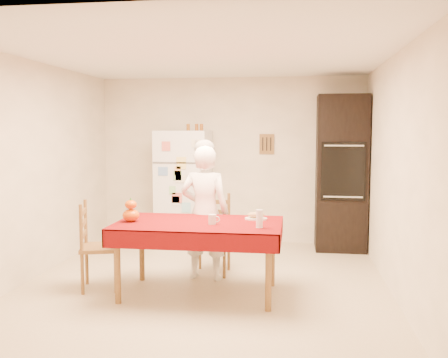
% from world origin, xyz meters
% --- Properties ---
extents(floor, '(4.50, 4.50, 0.00)m').
position_xyz_m(floor, '(0.00, 0.00, 0.00)').
color(floor, '#BFAB8A').
rests_on(floor, ground).
extents(room_shell, '(4.02, 4.52, 2.51)m').
position_xyz_m(room_shell, '(0.00, 0.00, 1.62)').
color(room_shell, white).
rests_on(room_shell, ground).
extents(refrigerator, '(0.75, 0.74, 1.70)m').
position_xyz_m(refrigerator, '(-0.65, 1.88, 0.85)').
color(refrigerator, white).
rests_on(refrigerator, floor).
extents(oven_cabinet, '(0.70, 0.62, 2.20)m').
position_xyz_m(oven_cabinet, '(1.63, 1.93, 1.10)').
color(oven_cabinet, black).
rests_on(oven_cabinet, floor).
extents(dining_table, '(1.70, 1.00, 0.76)m').
position_xyz_m(dining_table, '(0.00, -0.32, 0.69)').
color(dining_table, brown).
rests_on(dining_table, floor).
extents(chair_far, '(0.43, 0.41, 0.95)m').
position_xyz_m(chair_far, '(0.01, 0.51, 0.51)').
color(chair_far, brown).
rests_on(chair_far, floor).
extents(chair_left, '(0.50, 0.52, 0.95)m').
position_xyz_m(chair_left, '(-1.14, -0.31, 0.51)').
color(chair_left, brown).
rests_on(chair_left, floor).
extents(seated_woman, '(0.58, 0.40, 1.54)m').
position_xyz_m(seated_woman, '(-0.04, 0.23, 0.77)').
color(seated_woman, white).
rests_on(seated_woman, floor).
extents(coffee_mug, '(0.08, 0.08, 0.10)m').
position_xyz_m(coffee_mug, '(0.16, -0.42, 0.81)').
color(coffee_mug, silver).
rests_on(coffee_mug, dining_table).
extents(pumpkin_lower, '(0.18, 0.18, 0.13)m').
position_xyz_m(pumpkin_lower, '(-0.70, -0.39, 0.83)').
color(pumpkin_lower, '#DD3F05').
rests_on(pumpkin_lower, dining_table).
extents(pumpkin_upper, '(0.12, 0.12, 0.09)m').
position_xyz_m(pumpkin_upper, '(-0.70, -0.39, 0.94)').
color(pumpkin_upper, '#C94804').
rests_on(pumpkin_upper, pumpkin_lower).
extents(wine_glass, '(0.07, 0.07, 0.18)m').
position_xyz_m(wine_glass, '(0.64, -0.53, 0.85)').
color(wine_glass, white).
rests_on(wine_glass, dining_table).
extents(bread_plate, '(0.24, 0.24, 0.02)m').
position_xyz_m(bread_plate, '(0.58, -0.09, 0.77)').
color(bread_plate, white).
rests_on(bread_plate, dining_table).
extents(bread_loaf, '(0.18, 0.10, 0.06)m').
position_xyz_m(bread_loaf, '(0.58, -0.09, 0.81)').
color(bread_loaf, '#987D4A').
rests_on(bread_loaf, bread_plate).
extents(spice_jar_left, '(0.05, 0.05, 0.10)m').
position_xyz_m(spice_jar_left, '(-0.59, 1.93, 1.75)').
color(spice_jar_left, '#90541A').
rests_on(spice_jar_left, refrigerator).
extents(spice_jar_mid, '(0.05, 0.05, 0.10)m').
position_xyz_m(spice_jar_mid, '(-0.46, 1.93, 1.75)').
color(spice_jar_mid, brown).
rests_on(spice_jar_mid, refrigerator).
extents(spice_jar_right, '(0.05, 0.05, 0.10)m').
position_xyz_m(spice_jar_right, '(-0.39, 1.93, 1.75)').
color(spice_jar_right, brown).
rests_on(spice_jar_right, refrigerator).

